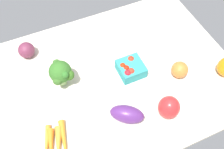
% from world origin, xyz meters
% --- Properties ---
extents(tablecloth, '(1.04, 0.76, 0.02)m').
position_xyz_m(tablecloth, '(0.00, 0.00, 0.01)').
color(tablecloth, beige).
rests_on(tablecloth, ground).
extents(red_onion_center, '(0.07, 0.07, 0.07)m').
position_xyz_m(red_onion_center, '(0.29, -0.26, 0.06)').
color(red_onion_center, '#6D2C45').
rests_on(red_onion_center, tablecloth).
extents(eggplant, '(0.14, 0.13, 0.07)m').
position_xyz_m(eggplant, '(0.03, 0.19, 0.05)').
color(eggplant, '#582973').
rests_on(eggplant, tablecloth).
extents(heirloom_tomato_orange, '(0.07, 0.07, 0.07)m').
position_xyz_m(heirloom_tomato_orange, '(-0.26, 0.10, 0.06)').
color(heirloom_tomato_orange, orange).
rests_on(heirloom_tomato_orange, tablecloth).
extents(broccoli_head, '(0.09, 0.10, 0.12)m').
position_xyz_m(broccoli_head, '(0.19, -0.05, 0.10)').
color(broccoli_head, '#A6CE7E').
rests_on(broccoli_head, tablecloth).
extents(berry_basket, '(0.10, 0.10, 0.06)m').
position_xyz_m(berry_basket, '(-0.08, 0.01, 0.05)').
color(berry_basket, teal).
rests_on(berry_basket, tablecloth).
extents(bell_pepper_red, '(0.10, 0.10, 0.09)m').
position_xyz_m(bell_pepper_red, '(-0.12, 0.24, 0.07)').
color(bell_pepper_red, red).
rests_on(bell_pepper_red, tablecloth).
extents(carrot_bunch, '(0.13, 0.18, 0.03)m').
position_xyz_m(carrot_bunch, '(0.30, 0.19, 0.03)').
color(carrot_bunch, orange).
rests_on(carrot_bunch, tablecloth).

